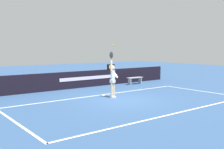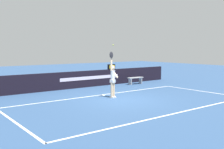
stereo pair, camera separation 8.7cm
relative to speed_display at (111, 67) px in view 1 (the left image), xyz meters
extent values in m
plane|color=#2F4D78|center=(-3.03, -4.85, -1.29)|extent=(60.00, 60.00, 0.00)
cube|color=white|center=(-3.03, -3.07, -1.29)|extent=(11.20, 0.10, 0.00)
cube|color=white|center=(-3.03, -8.34, -1.29)|extent=(11.20, 0.10, 0.00)
cube|color=white|center=(-8.64, -5.70, -1.29)|extent=(0.10, 5.37, 0.00)
cube|color=white|center=(2.57, -5.70, -1.29)|extent=(0.10, 5.37, 0.00)
cube|color=white|center=(-3.03, -3.22, -1.29)|extent=(0.10, 0.30, 0.00)
cube|color=black|center=(-3.03, 0.00, -0.74)|extent=(16.48, 0.16, 1.11)
cube|color=silver|center=(-1.80, -0.08, -0.67)|extent=(4.61, 0.01, 0.22)
cube|color=black|center=(0.00, 0.00, 0.00)|extent=(0.57, 0.17, 0.37)
cube|color=yellow|center=(0.00, -0.08, 0.00)|extent=(0.45, 0.01, 0.23)
cylinder|color=beige|center=(-2.99, -4.13, -0.87)|extent=(0.12, 0.12, 0.85)
cylinder|color=beige|center=(-3.13, -4.15, -0.87)|extent=(0.12, 0.12, 0.85)
cube|color=white|center=(-2.98, -4.14, -1.26)|extent=(0.15, 0.25, 0.07)
cube|color=white|center=(-3.13, -4.17, -1.26)|extent=(0.15, 0.25, 0.07)
cylinder|color=white|center=(-3.06, -4.14, -0.14)|extent=(0.23, 0.23, 0.60)
cube|color=white|center=(-3.06, -4.14, -0.40)|extent=(0.29, 0.26, 0.16)
sphere|color=beige|center=(-3.06, -4.14, 0.30)|extent=(0.23, 0.23, 0.23)
cylinder|color=beige|center=(-3.17, -4.16, 0.44)|extent=(0.12, 0.12, 0.57)
cylinder|color=beige|center=(-2.94, -4.18, -0.04)|extent=(0.18, 0.43, 0.44)
ellipsoid|color=black|center=(-3.17, -4.16, 0.98)|extent=(0.33, 0.10, 0.38)
cylinder|color=black|center=(-3.17, -4.16, 0.79)|extent=(0.03, 0.03, 0.18)
sphere|color=#CDDA39|center=(-3.25, -4.42, 1.48)|extent=(0.06, 0.06, 0.06)
cube|color=#A9ACB0|center=(1.52, -0.91, -0.81)|extent=(1.28, 0.45, 0.05)
cube|color=#A9ACB0|center=(1.04, -0.88, -1.05)|extent=(0.08, 0.32, 0.48)
cube|color=#A9ACB0|center=(1.99, -0.95, -1.05)|extent=(0.08, 0.32, 0.48)
camera|label=1|loc=(-11.48, -14.94, 1.30)|focal=42.10mm
camera|label=2|loc=(-11.41, -14.99, 1.30)|focal=42.10mm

